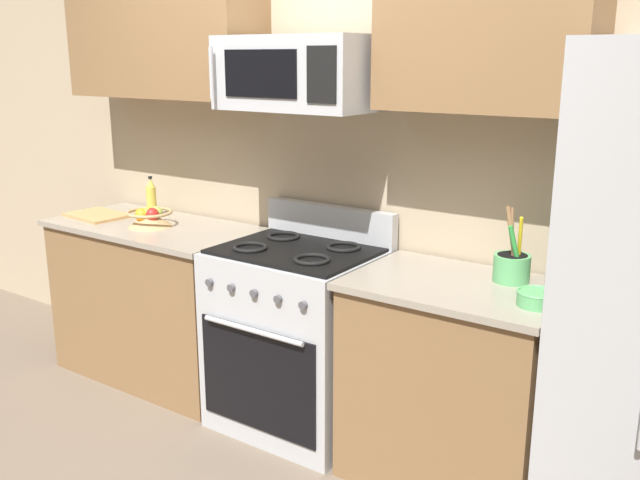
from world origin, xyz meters
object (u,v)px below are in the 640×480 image
object	(u,v)px
cutting_board	(97,215)
bottle_oil	(151,198)
utensil_crock	(512,266)
fruit_basket	(150,217)
prep_bowl	(537,298)
range_oven	(298,336)
microwave	(299,73)

from	to	relation	value
cutting_board	bottle_oil	xyz separation A→B (m)	(0.27, 0.19, 0.10)
utensil_crock	fruit_basket	world-z (taller)	utensil_crock
fruit_basket	bottle_oil	distance (m)	0.26
fruit_basket	prep_bowl	bearing A→B (deg)	-1.11
range_oven	cutting_board	bearing A→B (deg)	-177.89
cutting_board	bottle_oil	distance (m)	0.34
range_oven	fruit_basket	size ratio (longest dim) A/B	4.31
fruit_basket	microwave	bearing A→B (deg)	4.30
range_oven	utensil_crock	world-z (taller)	utensil_crock
microwave	utensil_crock	distance (m)	1.28
prep_bowl	fruit_basket	bearing A→B (deg)	178.89
microwave	bottle_oil	size ratio (longest dim) A/B	3.06
bottle_oil	prep_bowl	size ratio (longest dim) A/B	1.53
microwave	bottle_oil	xyz separation A→B (m)	(-1.16, 0.11, -0.73)
range_oven	bottle_oil	size ratio (longest dim) A/B	4.56
fruit_basket	prep_bowl	distance (m)	2.18
cutting_board	microwave	bearing A→B (deg)	3.21
utensil_crock	cutting_board	distance (m)	2.45
utensil_crock	range_oven	bearing A→B (deg)	-171.87
range_oven	prep_bowl	size ratio (longest dim) A/B	7.00
range_oven	utensil_crock	xyz separation A→B (m)	(1.01, 0.14, 0.50)
utensil_crock	bottle_oil	bearing A→B (deg)	-179.73
utensil_crock	bottle_oil	distance (m)	2.17
cutting_board	prep_bowl	bearing A→B (deg)	-0.78
microwave	bottle_oil	distance (m)	1.38
cutting_board	fruit_basket	bearing A→B (deg)	0.80
range_oven	utensil_crock	size ratio (longest dim) A/B	3.40
range_oven	utensil_crock	distance (m)	1.14
utensil_crock	prep_bowl	bearing A→B (deg)	-51.47
bottle_oil	prep_bowl	xyz separation A→B (m)	(2.36, -0.22, -0.08)
microwave	fruit_basket	size ratio (longest dim) A/B	2.89
utensil_crock	prep_bowl	size ratio (longest dim) A/B	2.06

